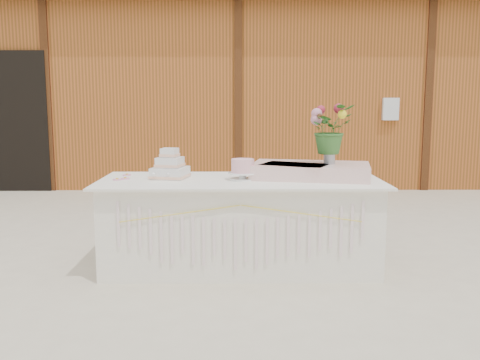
{
  "coord_description": "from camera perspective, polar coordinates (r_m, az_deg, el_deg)",
  "views": [
    {
      "loc": [
        -0.03,
        -4.51,
        1.44
      ],
      "look_at": [
        0.0,
        0.3,
        0.72
      ],
      "focal_mm": 40.0,
      "sensor_mm": 36.0,
      "label": 1
    }
  ],
  "objects": [
    {
      "name": "cake_table",
      "position": [
        4.62,
        0.03,
        -4.65
      ],
      "size": [
        2.4,
        1.0,
        0.77
      ],
      "color": "white",
      "rests_on": "ground"
    },
    {
      "name": "bouquet",
      "position": [
        4.66,
        9.6,
        5.99
      ],
      "size": [
        0.49,
        0.47,
        0.43
      ],
      "primitive_type": "imported",
      "rotation": [
        0.0,
        0.0,
        0.49
      ],
      "color": "#34692A",
      "rests_on": "flower_vase"
    },
    {
      "name": "ground",
      "position": [
        4.73,
        0.03,
        -9.2
      ],
      "size": [
        80.0,
        80.0,
        0.0
      ],
      "primitive_type": "plane",
      "color": "beige",
      "rests_on": "ground"
    },
    {
      "name": "wedding_cake",
      "position": [
        4.66,
        -7.49,
        1.28
      ],
      "size": [
        0.35,
        0.35,
        0.26
      ],
      "rotation": [
        0.0,
        0.0,
        -0.23
      ],
      "color": "white",
      "rests_on": "cake_table"
    },
    {
      "name": "pink_cake_stand",
      "position": [
        4.52,
        0.29,
        1.27
      ],
      "size": [
        0.25,
        0.25,
        0.18
      ],
      "color": "white",
      "rests_on": "cake_table"
    },
    {
      "name": "barn",
      "position": [
        10.5,
        -0.29,
        9.82
      ],
      "size": [
        12.6,
        4.6,
        3.3
      ],
      "color": "#AD5424",
      "rests_on": "ground"
    },
    {
      "name": "loose_flowers",
      "position": [
        4.79,
        -12.62,
        0.39
      ],
      "size": [
        0.25,
        0.39,
        0.02
      ],
      "primitive_type": null,
      "rotation": [
        0.0,
        0.0,
        0.29
      ],
      "color": "pink",
      "rests_on": "cake_table"
    },
    {
      "name": "satin_runner",
      "position": [
        4.68,
        7.54,
        0.99
      ],
      "size": [
        1.09,
        0.76,
        0.13
      ],
      "primitive_type": "cube",
      "rotation": [
        0.0,
        0.0,
        -0.2
      ],
      "color": "#FACDC9",
      "rests_on": "cake_table"
    },
    {
      "name": "flower_vase",
      "position": [
        4.68,
        9.51,
        2.56
      ],
      "size": [
        0.1,
        0.1,
        0.14
      ],
      "primitive_type": "cylinder",
      "color": "#B4B5B9",
      "rests_on": "satin_runner"
    }
  ]
}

